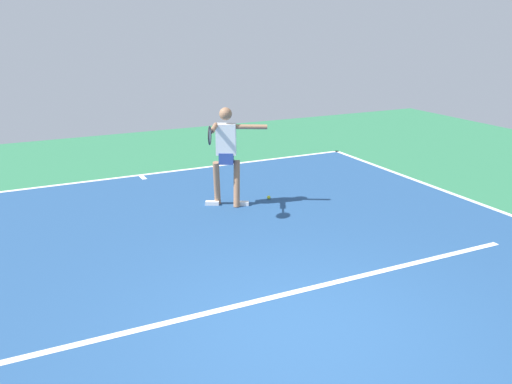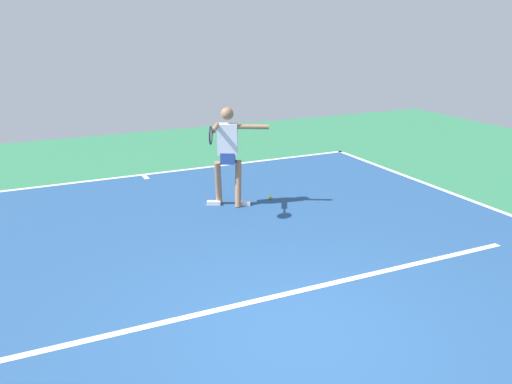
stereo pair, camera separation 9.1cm
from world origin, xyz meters
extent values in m
plane|color=#2D754C|center=(0.00, 0.00, 0.00)|extent=(22.66, 22.66, 0.00)
cube|color=navy|center=(0.00, 0.00, 0.00)|extent=(10.04, 13.60, 0.00)
cube|color=white|center=(0.00, -6.75, 0.00)|extent=(10.04, 0.10, 0.01)
cube|color=white|center=(0.00, -0.83, 0.00)|extent=(7.53, 0.10, 0.01)
cube|color=white|center=(0.00, -6.55, 0.00)|extent=(0.10, 0.30, 0.01)
cylinder|color=#9E7051|center=(-1.04, -4.08, 0.40)|extent=(0.23, 0.30, 0.83)
cube|color=white|center=(-1.12, -4.03, 0.04)|extent=(0.26, 0.20, 0.07)
cylinder|color=#9E7051|center=(-0.73, -4.24, 0.40)|extent=(0.23, 0.30, 0.83)
cube|color=white|center=(-0.65, -4.28, 0.04)|extent=(0.26, 0.20, 0.07)
cube|color=#2D4799|center=(-0.89, -4.16, 0.86)|extent=(0.31, 0.29, 0.20)
cube|color=white|center=(-0.89, -4.16, 1.19)|extent=(0.38, 0.32, 0.54)
sphere|color=#9E7051|center=(-0.89, -4.16, 1.63)|extent=(0.22, 0.22, 0.22)
cylinder|color=#9E7051|center=(-1.27, -3.95, 1.41)|extent=(0.51, 0.32, 0.08)
cylinder|color=#9E7051|center=(-0.61, -4.00, 1.44)|extent=(0.32, 0.51, 0.08)
cylinder|color=black|center=(-0.43, -3.67, 1.44)|extent=(0.13, 0.21, 0.03)
torus|color=black|center=(-0.32, -3.45, 1.44)|extent=(0.16, 0.27, 0.29)
cylinder|color=silver|center=(-0.32, -3.45, 1.44)|extent=(0.12, 0.22, 0.25)
sphere|color=#CCE033|center=(-1.71, -4.14, 0.03)|extent=(0.07, 0.07, 0.07)
camera|label=1|loc=(2.65, 4.26, 3.14)|focal=38.17mm
camera|label=2|loc=(2.57, 4.30, 3.14)|focal=38.17mm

